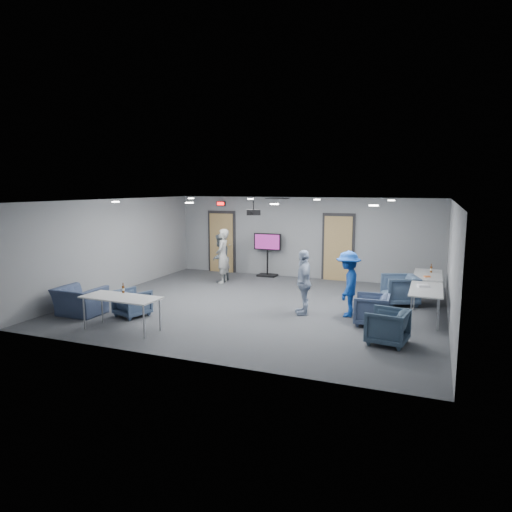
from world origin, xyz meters
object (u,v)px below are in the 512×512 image
(bottle_front, at_px, (123,289))
(chair_front_a, at_px, (132,303))
(person_b, at_px, (220,258))
(table_right_b, at_px, (426,291))
(table_right_a, at_px, (428,276))
(table_front_left, at_px, (121,299))
(bottle_right, at_px, (431,269))
(chair_right_a, at_px, (400,290))
(person_d, at_px, (348,284))
(chair_right_b, at_px, (372,310))
(person_c, at_px, (304,282))
(chair_right_c, at_px, (387,327))
(tv_stand, at_px, (267,252))
(person_a, at_px, (223,256))
(projector, at_px, (253,212))
(chair_front_b, at_px, (80,301))

(bottle_front, bearing_deg, chair_front_a, 111.97)
(person_b, xyz_separation_m, table_right_b, (6.28, -2.14, -0.10))
(table_right_a, distance_m, table_front_left, 7.88)
(table_right_b, bearing_deg, bottle_right, -1.95)
(chair_right_a, bearing_deg, person_d, -53.65)
(person_b, height_order, table_front_left, person_b)
(chair_right_b, height_order, chair_front_a, chair_right_b)
(chair_right_a, relative_size, bottle_right, 3.55)
(person_c, bearing_deg, chair_right_c, 31.95)
(tv_stand, bearing_deg, bottle_front, -99.07)
(chair_front_a, relative_size, table_right_a, 0.41)
(person_a, bearing_deg, projector, 30.04)
(person_a, height_order, bottle_front, person_a)
(chair_right_a, bearing_deg, chair_front_a, -78.76)
(table_right_b, height_order, tv_stand, tv_stand)
(chair_front_a, relative_size, bottle_right, 2.94)
(chair_right_b, xyz_separation_m, projector, (-3.10, 0.68, 2.06))
(chair_right_c, xyz_separation_m, projector, (-3.55, 1.84, 2.06))
(chair_right_c, relative_size, bottle_right, 3.13)
(person_c, distance_m, person_d, 1.04)
(chair_right_a, xyz_separation_m, projector, (-3.54, -1.41, 2.01))
(person_b, bearing_deg, chair_right_c, 50.38)
(table_right_b, relative_size, tv_stand, 1.16)
(person_b, xyz_separation_m, tv_stand, (1.11, 1.41, 0.06))
(person_a, bearing_deg, bottle_front, -12.29)
(chair_front_a, relative_size, table_right_b, 0.42)
(person_d, height_order, chair_right_c, person_d)
(chair_right_a, height_order, table_right_b, chair_right_a)
(person_a, relative_size, tv_stand, 1.17)
(chair_front_b, relative_size, bottle_right, 4.30)
(person_d, bearing_deg, chair_right_a, 142.84)
(chair_front_a, bearing_deg, chair_front_b, 35.01)
(person_a, height_order, person_c, person_a)
(person_b, xyz_separation_m, person_c, (3.53, -2.70, 0.00))
(chair_front_a, xyz_separation_m, tv_stand, (1.29, 5.78, 0.51))
(person_d, relative_size, table_right_b, 0.91)
(bottle_right, bearing_deg, chair_front_a, -146.00)
(bottle_right, bearing_deg, chair_right_b, -111.14)
(person_b, relative_size, chair_front_b, 1.50)
(chair_right_a, distance_m, chair_front_a, 6.76)
(person_b, distance_m, table_right_b, 6.64)
(person_b, bearing_deg, table_right_a, 84.61)
(projector, bearing_deg, bottle_front, -150.08)
(person_b, height_order, table_right_b, person_b)
(person_b, bearing_deg, person_d, 58.16)
(person_b, height_order, table_right_a, person_b)
(person_b, relative_size, bottle_right, 6.45)
(person_d, bearing_deg, person_b, -121.64)
(bottle_front, relative_size, projector, 0.51)
(person_a, relative_size, person_d, 1.11)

